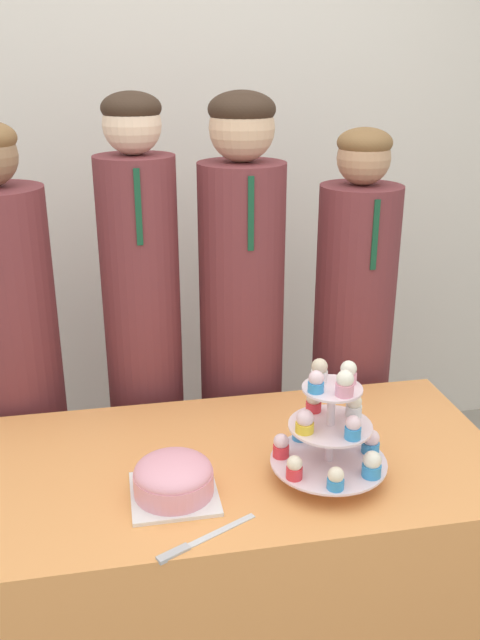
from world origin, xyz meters
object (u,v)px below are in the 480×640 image
object	(u,v)px
cupcake_stand	(331,429)
student_3	(351,362)
round_cake	(174,478)
cake_knife	(191,545)
student_1	(145,360)
student_0	(16,386)
student_2	(242,352)

from	to	relation	value
cupcake_stand	student_3	distance (m)	0.75
cupcake_stand	student_3	size ratio (longest dim) A/B	0.21
round_cake	cupcake_stand	xyz separation A→B (m)	(0.39, 0.00, 0.09)
cake_knife	cupcake_stand	world-z (taller)	cupcake_stand
round_cake	student_1	distance (m)	0.67
student_3	student_1	bearing A→B (deg)	-180.00
cupcake_stand	student_3	xyz separation A→B (m)	(0.30, 0.67, -0.14)
cupcake_stand	round_cake	bearing A→B (deg)	-179.67
cake_knife	student_1	distance (m)	0.86
student_1	student_3	bearing A→B (deg)	0.00
student_0	student_1	bearing A→B (deg)	-0.00
cake_knife	student_0	size ratio (longest dim) A/B	0.15
student_3	round_cake	bearing A→B (deg)	-135.75
round_cake	student_2	size ratio (longest dim) A/B	0.13
cake_knife	student_1	xyz separation A→B (m)	(-0.05, 0.86, 0.06)
cake_knife	student_0	world-z (taller)	student_0
cake_knife	student_3	distance (m)	1.09
student_0	student_3	distance (m)	1.13
round_cake	student_3	bearing A→B (deg)	44.25
cupcake_stand	cake_knife	bearing A→B (deg)	-152.81
cupcake_stand	student_1	distance (m)	0.79
round_cake	student_1	size ratio (longest dim) A/B	0.13
student_0	student_3	xyz separation A→B (m)	(1.13, -0.00, -0.01)
cake_knife	student_2	size ratio (longest dim) A/B	0.14
student_1	student_3	size ratio (longest dim) A/B	1.07
round_cake	student_3	xyz separation A→B (m)	(0.69, 0.67, -0.05)
student_0	student_3	bearing A→B (deg)	-0.00
student_2	round_cake	bearing A→B (deg)	-113.91
round_cake	cupcake_stand	distance (m)	0.40
student_1	round_cake	bearing A→B (deg)	-87.72
student_1	student_3	xyz separation A→B (m)	(0.71, 0.00, -0.07)
student_0	student_1	world-z (taller)	student_1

